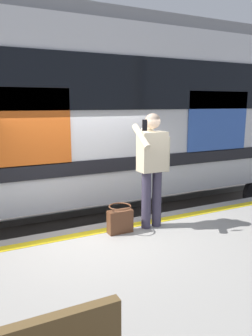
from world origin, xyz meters
name	(u,v)px	position (x,y,z in m)	size (l,w,h in m)	color
ground_plane	(99,277)	(0.00, 0.00, 0.00)	(24.44, 24.44, 0.00)	#4C4742
safety_line	(105,230)	(0.00, 0.30, 0.90)	(12.25, 0.16, 0.01)	yellow
track_rail_near	(72,239)	(0.00, -1.43, 0.08)	(16.24, 0.08, 0.16)	slate
track_rail_far	(55,216)	(0.00, -2.86, 0.08)	(16.24, 0.08, 0.16)	slate
train_carriage	(103,108)	(-0.98, -2.14, 2.61)	(10.90, 2.96, 4.15)	silver
passenger	(152,161)	(-0.68, 0.45, 1.89)	(0.57, 0.55, 1.68)	#383347
handbag	(120,220)	(-0.17, 0.46, 1.09)	(0.36, 0.32, 0.40)	#59331E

